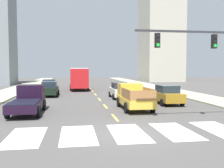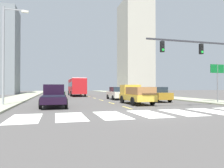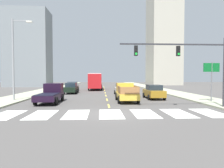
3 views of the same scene
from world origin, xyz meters
name	(u,v)px [view 1 (image 1 of 3)]	position (x,y,z in m)	size (l,w,h in m)	color
ground_plane	(128,133)	(0.00, 0.00, 0.00)	(160.00, 160.00, 0.00)	#4C4846
sidewalk_right	(183,93)	(11.12, 18.00, 0.07)	(3.93, 110.00, 0.15)	#9EA286
crosswalk_stripe_1	(25,137)	(-4.94, 0.00, 0.00)	(1.69, 3.75, 0.01)	white
crosswalk_stripe_2	(78,135)	(-2.47, 0.00, 0.00)	(1.69, 3.75, 0.01)	white
crosswalk_stripe_3	(128,133)	(0.00, 0.00, 0.00)	(1.69, 3.75, 0.01)	white
crosswalk_stripe_4	(175,131)	(2.47, 0.00, 0.00)	(1.69, 3.75, 0.01)	white
crosswalk_stripe_5	(219,129)	(4.94, 0.00, 0.00)	(1.69, 3.75, 0.01)	white
lane_dash_0	(115,117)	(0.00, 4.00, 0.00)	(0.16, 2.40, 0.01)	#E4C649
lane_dash_1	(105,106)	(0.00, 9.00, 0.00)	(0.16, 2.40, 0.01)	#E4C649
lane_dash_2	(99,99)	(0.00, 14.00, 0.00)	(0.16, 2.40, 0.01)	#E4C649
lane_dash_3	(95,94)	(0.00, 19.00, 0.00)	(0.16, 2.40, 0.01)	#E4C649
lane_dash_4	(92,91)	(0.00, 24.00, 0.00)	(0.16, 2.40, 0.01)	#E4C649
lane_dash_5	(90,88)	(0.00, 29.00, 0.00)	(0.16, 2.40, 0.01)	#E4C649
lane_dash_6	(88,86)	(0.00, 34.00, 0.00)	(0.16, 2.40, 0.01)	#E4C649
lane_dash_7	(87,84)	(0.00, 39.00, 0.00)	(0.16, 2.40, 0.01)	#E4C649
pickup_stakebed	(133,97)	(2.05, 7.42, 0.94)	(2.18, 5.20, 1.96)	gold
pickup_dark	(28,100)	(-5.93, 6.76, 0.92)	(2.18, 5.20, 1.96)	black
city_bus	(79,77)	(-1.85, 27.69, 1.95)	(2.72, 10.80, 3.32)	red
sedan_near_left	(167,95)	(5.70, 9.56, 0.86)	(2.02, 4.40, 1.72)	#9C701D
sedan_far	(120,90)	(2.31, 14.61, 0.86)	(2.02, 4.40, 1.72)	beige
sedan_mid	(50,89)	(-5.43, 17.78, 0.86)	(2.02, 4.40, 1.72)	black
sedan_near_right	(49,86)	(-6.01, 23.54, 0.86)	(2.02, 4.40, 1.72)	beige
block_mid_left	(161,24)	(19.88, 51.26, 14.94)	(9.26, 11.22, 29.89)	#B0AB9A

